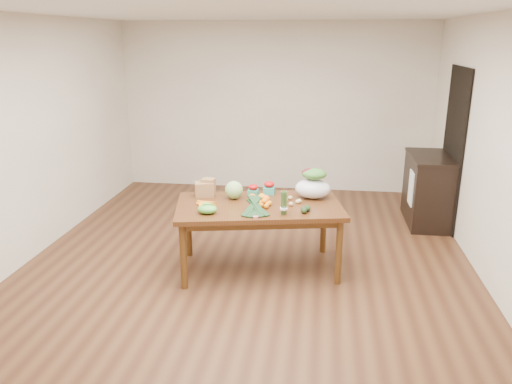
# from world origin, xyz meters

# --- Properties ---
(floor) EXTENTS (6.00, 6.00, 0.00)m
(floor) POSITION_xyz_m (0.00, 0.00, 0.00)
(floor) COLOR brown
(floor) RESTS_ON ground
(ceiling) EXTENTS (5.00, 6.00, 0.02)m
(ceiling) POSITION_xyz_m (0.00, 0.00, 2.70)
(ceiling) COLOR white
(ceiling) RESTS_ON room_walls
(room_walls) EXTENTS (5.02, 6.02, 2.70)m
(room_walls) POSITION_xyz_m (0.00, 0.00, 1.35)
(room_walls) COLOR white
(room_walls) RESTS_ON floor
(dining_table) EXTENTS (1.89, 1.29, 0.75)m
(dining_table) POSITION_xyz_m (0.14, -0.11, 0.38)
(dining_table) COLOR #4B2D11
(dining_table) RESTS_ON floor
(doorway_dark) EXTENTS (0.02, 1.00, 2.10)m
(doorway_dark) POSITION_xyz_m (2.48, 1.60, 1.05)
(doorway_dark) COLOR black
(doorway_dark) RESTS_ON floor
(cabinet) EXTENTS (0.52, 1.02, 0.94)m
(cabinet) POSITION_xyz_m (2.22, 1.63, 0.47)
(cabinet) COLOR black
(cabinet) RESTS_ON floor
(dish_towel) EXTENTS (0.02, 0.28, 0.45)m
(dish_towel) POSITION_xyz_m (1.96, 1.40, 0.55)
(dish_towel) COLOR white
(dish_towel) RESTS_ON cabinet
(paper_bag) EXTENTS (0.31, 0.28, 0.19)m
(paper_bag) POSITION_xyz_m (-0.51, 0.09, 0.85)
(paper_bag) COLOR brown
(paper_bag) RESTS_ON dining_table
(cabbage) EXTENTS (0.20, 0.20, 0.20)m
(cabbage) POSITION_xyz_m (-0.16, 0.05, 0.85)
(cabbage) COLOR #98C270
(cabbage) RESTS_ON dining_table
(strawberry_basket_a) EXTENTS (0.13, 0.13, 0.10)m
(strawberry_basket_a) POSITION_xyz_m (0.03, 0.18, 0.80)
(strawberry_basket_a) COLOR red
(strawberry_basket_a) RESTS_ON dining_table
(strawberry_basket_b) EXTENTS (0.15, 0.15, 0.11)m
(strawberry_basket_b) POSITION_xyz_m (0.20, 0.28, 0.81)
(strawberry_basket_b) COLOR #BD0E0C
(strawberry_basket_b) RESTS_ON dining_table
(orange_a) EXTENTS (0.09, 0.09, 0.09)m
(orange_a) POSITION_xyz_m (0.05, -0.03, 0.79)
(orange_a) COLOR orange
(orange_a) RESTS_ON dining_table
(orange_b) EXTENTS (0.09, 0.09, 0.09)m
(orange_b) POSITION_xyz_m (0.15, 0.00, 0.79)
(orange_b) COLOR orange
(orange_b) RESTS_ON dining_table
(orange_c) EXTENTS (0.09, 0.09, 0.09)m
(orange_c) POSITION_xyz_m (0.20, -0.06, 0.79)
(orange_c) COLOR #FF640F
(orange_c) RESTS_ON dining_table
(mandarin_cluster) EXTENTS (0.21, 0.21, 0.08)m
(mandarin_cluster) POSITION_xyz_m (0.20, -0.16, 0.79)
(mandarin_cluster) COLOR orange
(mandarin_cluster) RESTS_ON dining_table
(carrots) EXTENTS (0.26, 0.26, 0.03)m
(carrots) POSITION_xyz_m (-0.40, -0.21, 0.76)
(carrots) COLOR orange
(carrots) RESTS_ON dining_table
(snap_pea_bag) EXTENTS (0.20, 0.15, 0.09)m
(snap_pea_bag) POSITION_xyz_m (-0.34, -0.46, 0.80)
(snap_pea_bag) COLOR #56AB3A
(snap_pea_bag) RESTS_ON dining_table
(kale_bunch) EXTENTS (0.39, 0.46, 0.16)m
(kale_bunch) POSITION_xyz_m (0.14, -0.43, 0.83)
(kale_bunch) COLOR black
(kale_bunch) RESTS_ON dining_table
(asparagus_bundle) EXTENTS (0.10, 0.13, 0.26)m
(asparagus_bundle) POSITION_xyz_m (0.42, -0.39, 0.88)
(asparagus_bundle) COLOR #497033
(asparagus_bundle) RESTS_ON dining_table
(potato_a) EXTENTS (0.06, 0.05, 0.05)m
(potato_a) POSITION_xyz_m (0.40, 0.01, 0.77)
(potato_a) COLOR tan
(potato_a) RESTS_ON dining_table
(potato_b) EXTENTS (0.05, 0.05, 0.04)m
(potato_b) POSITION_xyz_m (0.48, -0.12, 0.77)
(potato_b) COLOR tan
(potato_b) RESTS_ON dining_table
(potato_c) EXTENTS (0.05, 0.05, 0.04)m
(potato_c) POSITION_xyz_m (0.56, -0.01, 0.77)
(potato_c) COLOR tan
(potato_c) RESTS_ON dining_table
(potato_d) EXTENTS (0.05, 0.05, 0.05)m
(potato_d) POSITION_xyz_m (0.45, 0.09, 0.77)
(potato_d) COLOR tan
(potato_d) RESTS_ON dining_table
(potato_e) EXTENTS (0.05, 0.05, 0.04)m
(potato_e) POSITION_xyz_m (0.54, -0.03, 0.77)
(potato_e) COLOR tan
(potato_e) RESTS_ON dining_table
(avocado_a) EXTENTS (0.09, 0.11, 0.07)m
(avocado_a) POSITION_xyz_m (0.62, -0.33, 0.78)
(avocado_a) COLOR black
(avocado_a) RESTS_ON dining_table
(avocado_b) EXTENTS (0.09, 0.11, 0.07)m
(avocado_b) POSITION_xyz_m (0.65, -0.26, 0.78)
(avocado_b) COLOR black
(avocado_b) RESTS_ON dining_table
(salad_bag) EXTENTS (0.44, 0.36, 0.30)m
(salad_bag) POSITION_xyz_m (0.69, 0.19, 0.90)
(salad_bag) COLOR silver
(salad_bag) RESTS_ON dining_table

